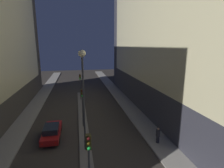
# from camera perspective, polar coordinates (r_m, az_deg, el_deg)

# --- Properties ---
(building_right) EXTENTS (6.01, 37.42, 26.94)m
(building_right) POSITION_cam_1_polar(r_m,az_deg,el_deg) (26.47, 16.76, 20.32)
(building_right) COLOR #383842
(building_right) RESTS_ON ground
(median_strip) EXTENTS (1.10, 29.89, 0.14)m
(median_strip) POSITION_cam_1_polar(r_m,az_deg,el_deg) (22.63, -9.42, -12.71)
(median_strip) COLOR #66605B
(median_strip) RESTS_ON ground
(traffic_light_near) EXTENTS (0.32, 0.42, 4.60)m
(traffic_light_near) POSITION_cam_1_polar(r_m,az_deg,el_deg) (10.91, -7.58, -21.79)
(traffic_light_near) COLOR #383838
(traffic_light_near) RESTS_ON median_strip
(traffic_light_mid) EXTENTS (0.32, 0.42, 4.60)m
(traffic_light_mid) POSITION_cam_1_polar(r_m,az_deg,el_deg) (20.61, -9.67, -5.00)
(traffic_light_mid) COLOR #383838
(traffic_light_mid) RESTS_ON median_strip
(traffic_light_far) EXTENTS (0.32, 0.42, 4.60)m
(traffic_light_far) POSITION_cam_1_polar(r_m,az_deg,el_deg) (31.18, -10.36, 0.94)
(traffic_light_far) COLOR #383838
(traffic_light_far) RESTS_ON median_strip
(street_lamp) EXTENTS (0.61, 0.61, 9.16)m
(street_lamp) POSITION_cam_1_polar(r_m,az_deg,el_deg) (15.11, -9.48, 1.43)
(street_lamp) COLOR #383838
(street_lamp) RESTS_ON median_strip
(car_left_lane) EXTENTS (1.72, 4.63, 1.47)m
(car_left_lane) POSITION_cam_1_polar(r_m,az_deg,el_deg) (20.17, -19.06, -14.42)
(car_left_lane) COLOR maroon
(car_left_lane) RESTS_ON ground
(pedestrian_on_right_sidewalk) EXTENTS (0.42, 0.42, 1.58)m
(pedestrian_on_right_sidewalk) POSITION_cam_1_polar(r_m,az_deg,el_deg) (18.52, 14.79, -15.81)
(pedestrian_on_right_sidewalk) COLOR black
(pedestrian_on_right_sidewalk) RESTS_ON sidewalk_right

